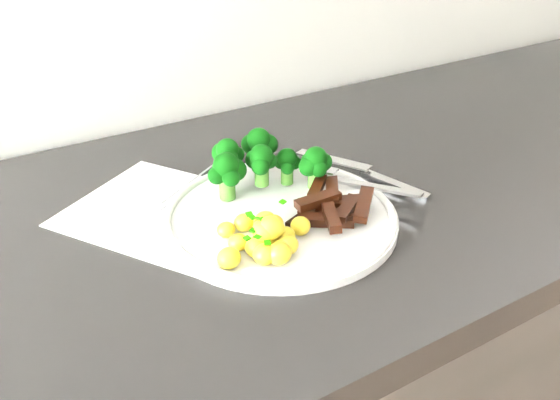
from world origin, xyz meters
The scene contains 7 objects.
recipe_paper centered at (-0.09, 1.70, 0.90)m, with size 0.31×0.33×0.00m.
plate centered at (0.00, 1.63, 0.91)m, with size 0.28×0.28×0.02m.
broccoli centered at (0.02, 1.70, 0.95)m, with size 0.16×0.11×0.07m.
potatoes centered at (-0.05, 1.57, 0.92)m, with size 0.12×0.10×0.04m.
beef_strips centered at (0.06, 1.60, 0.92)m, with size 0.13×0.12×0.03m.
fork centered at (0.13, 1.63, 0.92)m, with size 0.09×0.16×0.02m.
knife centered at (0.16, 1.64, 0.91)m, with size 0.09×0.19×0.02m.
Camera 1 is at (-0.31, 1.11, 1.28)m, focal length 38.41 mm.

